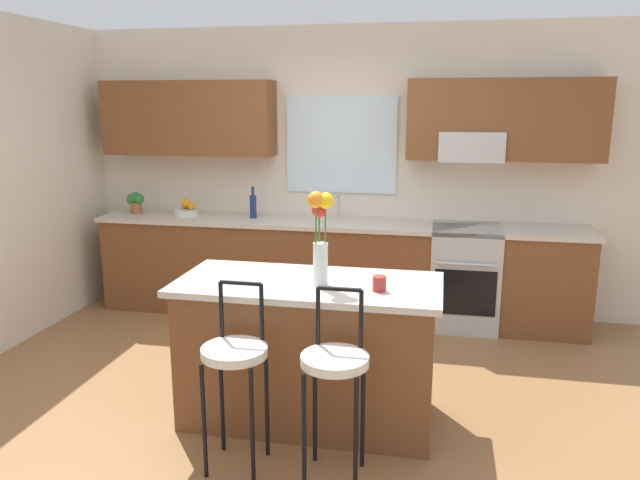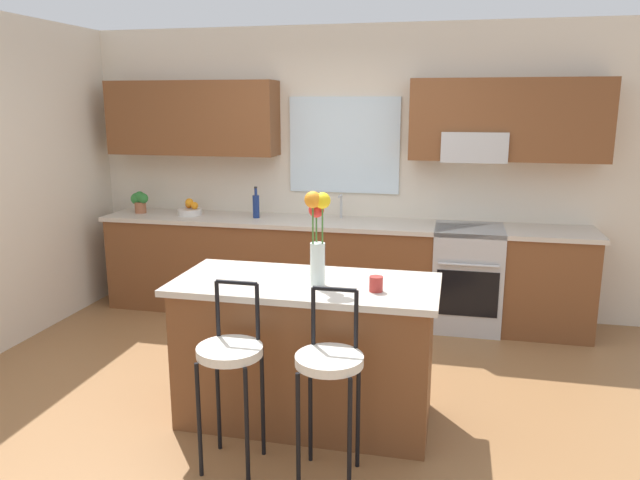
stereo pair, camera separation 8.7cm
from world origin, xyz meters
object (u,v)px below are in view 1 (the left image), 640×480
(bar_stool_near, at_px, (235,360))
(flower_vase, at_px, (320,231))
(mug_ceramic, at_px, (379,284))
(bar_stool_middle, at_px, (335,368))
(bottle_olive_oil, at_px, (253,206))
(potted_plant_small, at_px, (135,201))
(kitchen_island, at_px, (309,351))
(fruit_bowl_oranges, at_px, (187,210))
(oven_range, at_px, (464,277))

(bar_stool_near, bearing_deg, flower_vase, 55.65)
(mug_ceramic, bearing_deg, bar_stool_middle, -109.85)
(bar_stool_middle, bearing_deg, bottle_olive_oil, 116.16)
(bar_stool_near, distance_m, bar_stool_middle, 0.55)
(flower_vase, xyz_separation_m, potted_plant_small, (-2.28, 2.01, -0.21))
(kitchen_island, bearing_deg, mug_ceramic, -13.58)
(mug_ceramic, relative_size, fruit_bowl_oranges, 0.37)
(fruit_bowl_oranges, bearing_deg, bottle_olive_oil, -0.32)
(oven_range, xyz_separation_m, bar_stool_near, (-1.29, -2.52, 0.18))
(bottle_olive_oil, bearing_deg, oven_range, -0.71)
(potted_plant_small, bearing_deg, oven_range, -0.46)
(bar_stool_near, height_order, bottle_olive_oil, bottle_olive_oil)
(kitchen_island, bearing_deg, bottle_olive_oil, 116.53)
(kitchen_island, distance_m, potted_plant_small, 2.99)
(kitchen_island, bearing_deg, oven_range, 62.19)
(bar_stool_near, bearing_deg, mug_ceramic, 33.72)
(bar_stool_near, distance_m, flower_vase, 0.89)
(oven_range, distance_m, flower_vase, 2.33)
(oven_range, distance_m, fruit_bowl_oranges, 2.72)
(flower_vase, relative_size, fruit_bowl_oranges, 2.39)
(bottle_olive_oil, relative_size, potted_plant_small, 1.38)
(bar_stool_near, relative_size, potted_plant_small, 4.80)
(kitchen_island, height_order, bar_stool_middle, bar_stool_middle)
(mug_ceramic, height_order, bottle_olive_oil, bottle_olive_oil)
(bar_stool_middle, height_order, mug_ceramic, bar_stool_middle)
(oven_range, xyz_separation_m, bar_stool_middle, (-0.74, -2.52, 0.18))
(oven_range, relative_size, bottle_olive_oil, 3.07)
(fruit_bowl_oranges, height_order, bottle_olive_oil, bottle_olive_oil)
(potted_plant_small, bearing_deg, kitchen_island, -41.66)
(kitchen_island, xyz_separation_m, mug_ceramic, (0.45, -0.11, 0.50))
(oven_range, height_order, bottle_olive_oil, bottle_olive_oil)
(bar_stool_near, bearing_deg, bottle_olive_oil, 105.35)
(fruit_bowl_oranges, distance_m, bottle_olive_oil, 0.69)
(bar_stool_middle, relative_size, bottle_olive_oil, 3.48)
(kitchen_island, bearing_deg, potted_plant_small, 138.34)
(bar_stool_middle, distance_m, potted_plant_small, 3.56)
(mug_ceramic, bearing_deg, oven_range, 74.47)
(oven_range, distance_m, potted_plant_small, 3.26)
(bar_stool_middle, height_order, flower_vase, flower_vase)
(flower_vase, xyz_separation_m, bottle_olive_oil, (-1.06, 2.01, -0.22))
(fruit_bowl_oranges, bearing_deg, mug_ceramic, -44.39)
(flower_vase, height_order, bottle_olive_oil, flower_vase)
(mug_ceramic, xyz_separation_m, bottle_olive_oil, (-1.42, 2.06, 0.07))
(bar_stool_middle, bearing_deg, fruit_bowl_oranges, 127.19)
(bar_stool_near, height_order, flower_vase, flower_vase)
(oven_range, bearing_deg, bar_stool_near, -117.14)
(bar_stool_near, xyz_separation_m, flower_vase, (0.36, 0.53, 0.62))
(bottle_olive_oil, bearing_deg, fruit_bowl_oranges, 179.68)
(bar_stool_near, relative_size, bar_stool_middle, 1.00)
(potted_plant_small, bearing_deg, bottle_olive_oil, -0.06)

